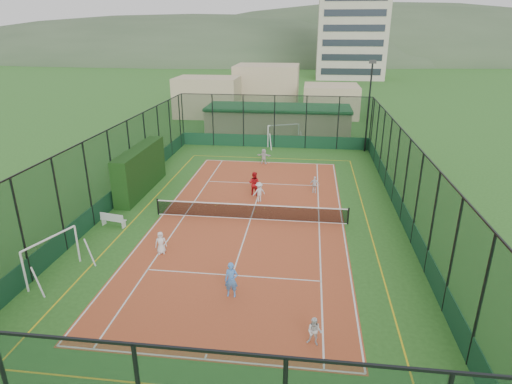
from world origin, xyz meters
TOP-DOWN VIEW (x-y plane):
  - ground at (0.00, 0.00)m, footprint 300.00×300.00m
  - court_slab at (0.00, 0.00)m, footprint 11.17×23.97m
  - tennis_net at (0.00, 0.00)m, footprint 11.67×0.12m
  - perimeter_fence at (0.00, 0.00)m, footprint 18.12×34.12m
  - floodlight_ne at (8.60, 16.60)m, footprint 0.60×0.26m
  - clubhouse at (0.00, 22.00)m, footprint 15.20×7.20m
  - apartment_tower at (12.00, 82.00)m, footprint 15.00×12.00m
  - distant_hills at (0.00, 150.00)m, footprint 200.00×60.00m
  - hedge_left at (-8.30, 3.88)m, footprint 1.07×7.16m
  - white_bench at (-7.80, -1.95)m, footprint 1.61×0.72m
  - futsal_goal_near at (-8.20, -7.40)m, footprint 3.12×1.80m
  - futsal_goal_far at (0.85, 17.58)m, footprint 3.37×2.15m
  - child_near_left at (-3.97, -4.76)m, footprint 0.68×0.56m
  - child_near_mid at (0.26, -8.01)m, footprint 0.58×0.38m
  - child_near_right at (3.77, -10.65)m, footprint 0.63×0.54m
  - child_far_left at (0.18, 2.86)m, footprint 1.01×0.88m
  - child_far_right at (3.85, 4.96)m, footprint 0.74×0.41m
  - child_far_back at (-0.41, 11.41)m, footprint 1.26×0.53m
  - coach at (-0.30, 4.07)m, footprint 0.94×0.81m
  - tennis_balls at (0.02, 1.80)m, footprint 5.55×1.13m

SIDE VIEW (x-z plane):
  - ground at x=0.00m, z-range 0.00..0.00m
  - distant_hills at x=0.00m, z-range -12.00..12.00m
  - court_slab at x=0.00m, z-range 0.00..0.01m
  - tennis_balls at x=0.02m, z-range 0.01..0.08m
  - white_bench at x=-7.80m, z-range 0.00..0.88m
  - tennis_net at x=0.00m, z-range 0.00..1.06m
  - child_near_right at x=3.77m, z-range 0.01..1.14m
  - child_near_left at x=-3.97m, z-range 0.01..1.20m
  - child_far_right at x=3.85m, z-range 0.01..1.21m
  - child_far_back at x=-0.41m, z-range 0.01..1.33m
  - child_far_left at x=0.18m, z-range 0.01..1.36m
  - child_near_mid at x=0.26m, z-range 0.01..1.60m
  - coach at x=-0.30m, z-range 0.01..1.67m
  - futsal_goal_near at x=-8.20m, z-range 0.00..1.93m
  - futsal_goal_far at x=0.85m, z-range 0.00..2.10m
  - hedge_left at x=-8.30m, z-range 0.00..3.13m
  - clubhouse at x=0.00m, z-range 0.00..3.15m
  - perimeter_fence at x=0.00m, z-range 0.00..5.00m
  - floodlight_ne at x=8.60m, z-range 0.00..8.25m
  - apartment_tower at x=12.00m, z-range 0.00..30.00m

